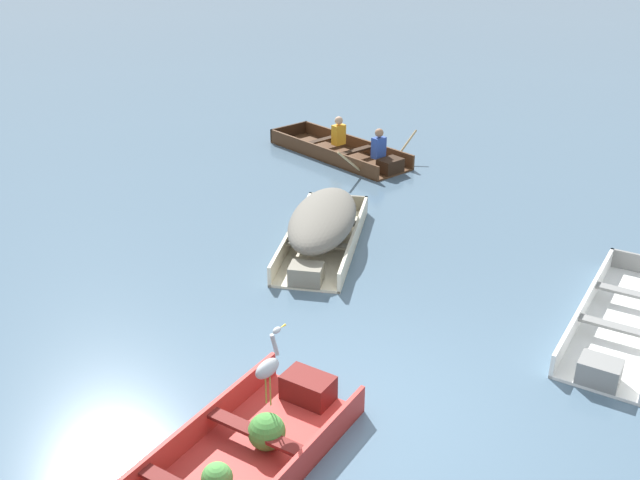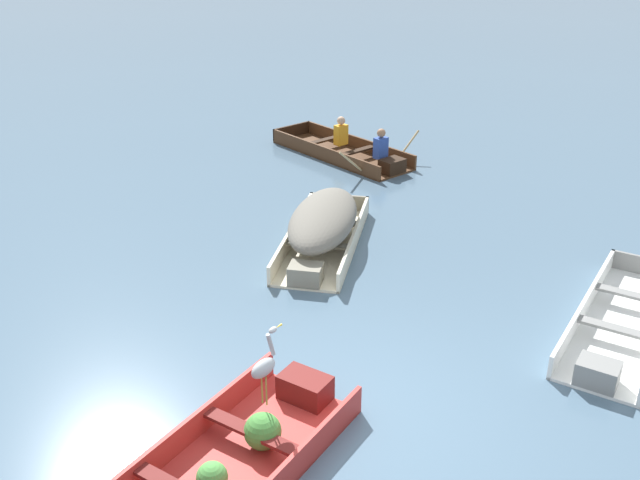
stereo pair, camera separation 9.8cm
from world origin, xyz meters
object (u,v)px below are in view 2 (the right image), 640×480
Objects in this scene: dinghy_red_foreground at (230,464)px; skiff_cream_near_moored at (323,224)px; rowboat_dark_varnish_with_crew at (347,151)px; skiff_white_mid_moored at (621,325)px; heron_on_dinghy at (264,365)px.

dinghy_red_foreground is 5.24m from skiff_cream_near_moored.
skiff_cream_near_moored is 4.56m from rowboat_dark_varnish_with_crew.
skiff_white_mid_moored is 4.12× the size of heron_on_dinghy.
heron_on_dinghy reaches higher than rowboat_dark_varnish_with_crew.
heron_on_dinghy is at bearing -150.92° from skiff_white_mid_moored.
rowboat_dark_varnish_with_crew reaches higher than dinghy_red_foreground.
dinghy_red_foreground is at bearing -114.88° from heron_on_dinghy.
rowboat_dark_varnish_with_crew is at bearing 87.86° from skiff_cream_near_moored.
heron_on_dinghy is (-0.38, -9.17, 0.73)m from rowboat_dark_varnish_with_crew.
skiff_white_mid_moored is 4.97m from heron_on_dinghy.
heron_on_dinghy reaches higher than skiff_cream_near_moored.
rowboat_dark_varnish_with_crew is at bearing 86.14° from dinghy_red_foreground.
rowboat_dark_varnish_with_crew is (-3.90, 6.78, 0.06)m from skiff_white_mid_moored.
dinghy_red_foreground is at bearing -95.35° from skiff_cream_near_moored.
dinghy_red_foreground is 5.45m from skiff_white_mid_moored.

